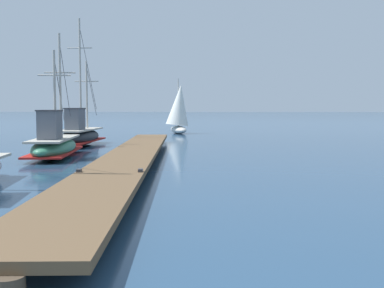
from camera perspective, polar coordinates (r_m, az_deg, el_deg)
floating_dock at (r=17.16m, az=-7.47°, el=-1.48°), size 3.58×24.06×0.53m
fishing_boat_1 at (r=20.77m, az=-16.38°, el=0.04°), size 2.26×6.63×5.45m
fishing_boat_2 at (r=26.78m, az=-13.49°, el=1.15°), size 1.62×6.19×7.02m
distant_sailboat at (r=37.85m, az=-1.60°, el=4.23°), size 2.55×3.79×4.42m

